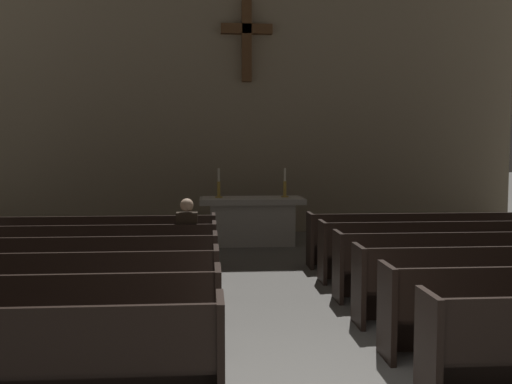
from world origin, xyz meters
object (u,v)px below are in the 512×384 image
object	(u,v)px
pew_right_row_6	(420,239)
candlestick_right	(285,188)
pew_left_row_2	(11,321)
pew_left_row_6	(98,243)
pew_left_row_3	(43,292)
altar	(252,220)
pew_left_row_4	(67,271)
lone_worshipper	(187,239)
pew_right_row_4	(477,264)
candlestick_left	(219,188)
pew_right_row_5	(445,250)
pew_left_row_5	(84,255)

from	to	relation	value
pew_right_row_6	candlestick_right	world-z (taller)	candlestick_right
pew_left_row_2	pew_left_row_6	size ratio (longest dim) A/B	1.00
pew_left_row_3	altar	xyz separation A→B (m)	(2.77, 5.83, 0.06)
altar	pew_left_row_6	bearing A→B (deg)	-138.36
pew_left_row_6	pew_right_row_6	size ratio (longest dim) A/B	1.00
pew_left_row_4	lone_worshipper	xyz separation A→B (m)	(1.53, 1.16, 0.22)
pew_left_row_2	pew_right_row_4	distance (m)	5.98
pew_left_row_3	lone_worshipper	distance (m)	2.76
pew_right_row_4	candlestick_left	world-z (taller)	candlestick_left
pew_left_row_4	candlestick_right	distance (m)	5.89
pew_left_row_2	altar	world-z (taller)	altar
pew_left_row_3	candlestick_right	world-z (taller)	candlestick_right
pew_right_row_4	candlestick_right	xyz separation A→B (m)	(-2.07, 4.71, 0.73)
pew_left_row_6	candlestick_right	xyz separation A→B (m)	(3.47, 2.46, 0.73)
pew_left_row_2	pew_left_row_3	size ratio (longest dim) A/B	1.00
candlestick_right	lone_worshipper	bearing A→B (deg)	-118.68
pew_left_row_4	candlestick_left	distance (m)	5.19
pew_left_row_2	pew_right_row_5	xyz separation A→B (m)	(5.54, 3.37, 0.00)
altar	candlestick_left	size ratio (longest dim) A/B	3.55
pew_left_row_3	pew_left_row_4	size ratio (longest dim) A/B	1.00
pew_left_row_5	pew_left_row_6	world-z (taller)	same
pew_right_row_5	altar	size ratio (longest dim) A/B	1.79
pew_right_row_6	pew_left_row_5	bearing A→B (deg)	-168.55
pew_left_row_4	pew_right_row_6	bearing A→B (deg)	22.06
pew_left_row_2	altar	xyz separation A→B (m)	(2.77, 6.95, 0.06)
pew_right_row_4	altar	size ratio (longest dim) A/B	1.79
pew_left_row_5	pew_right_row_5	size ratio (longest dim) A/B	1.00
pew_left_row_3	altar	bearing A→B (deg)	64.59
pew_left_row_4	pew_right_row_4	distance (m)	5.54
pew_right_row_4	pew_right_row_6	distance (m)	2.24
pew_right_row_5	pew_left_row_5	bearing A→B (deg)	180.00
pew_left_row_6	pew_right_row_4	xyz separation A→B (m)	(5.54, -2.24, 0.00)
candlestick_left	lone_worshipper	xyz separation A→B (m)	(-0.54, -3.55, -0.51)
candlestick_left	pew_left_row_5	bearing A→B (deg)	-120.00
pew_left_row_6	candlestick_right	size ratio (longest dim) A/B	6.35
pew_right_row_6	pew_left_row_6	bearing A→B (deg)	180.00
pew_left_row_3	pew_right_row_4	distance (m)	5.65
pew_left_row_2	pew_right_row_5	size ratio (longest dim) A/B	1.00
pew_left_row_6	pew_right_row_5	distance (m)	5.65
candlestick_left	altar	bearing A→B (deg)	0.00
pew_left_row_2	pew_left_row_5	xyz separation A→B (m)	(0.00, 3.37, 0.00)
candlestick_right	pew_right_row_5	bearing A→B (deg)	-60.00
pew_right_row_5	lone_worshipper	bearing A→B (deg)	179.44
pew_left_row_4	candlestick_left	size ratio (longest dim) A/B	6.35
pew_left_row_3	pew_left_row_4	world-z (taller)	same
pew_left_row_3	pew_left_row_5	bearing A→B (deg)	90.00
pew_left_row_2	pew_right_row_6	distance (m)	7.13
pew_left_row_6	candlestick_right	bearing A→B (deg)	35.37
pew_right_row_6	pew_right_row_5	bearing A→B (deg)	-90.00
candlestick_left	pew_right_row_6	bearing A→B (deg)	-35.37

